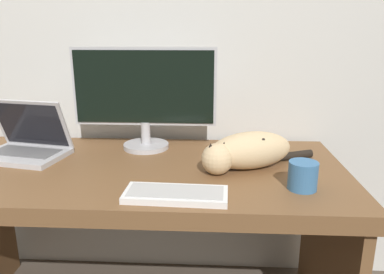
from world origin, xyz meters
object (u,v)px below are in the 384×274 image
object	(u,v)px
cat	(247,150)
coffee_mug	(303,176)
monitor	(144,95)
external_keyboard	(176,194)
laptop	(26,145)

from	to	relation	value
cat	coffee_mug	distance (m)	0.25
monitor	cat	xyz separation A→B (m)	(0.42, -0.23, -0.16)
cat	external_keyboard	bearing A→B (deg)	-153.71
monitor	external_keyboard	bearing A→B (deg)	-70.31
laptop	coffee_mug	distance (m)	1.09
external_keyboard	cat	world-z (taller)	cat
laptop	external_keyboard	world-z (taller)	laptop
external_keyboard	laptop	bearing A→B (deg)	153.28
laptop	external_keyboard	bearing A→B (deg)	-17.98
external_keyboard	cat	bearing A→B (deg)	50.73
monitor	coffee_mug	distance (m)	0.74
laptop	cat	size ratio (longest dim) A/B	0.82
external_keyboard	coffee_mug	bearing A→B (deg)	14.64
laptop	coffee_mug	bearing A→B (deg)	-3.43
monitor	external_keyboard	xyz separation A→B (m)	(0.18, -0.50, -0.22)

